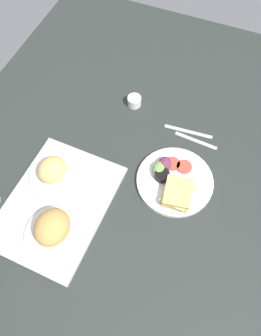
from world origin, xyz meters
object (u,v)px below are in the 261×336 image
at_px(plate_with_salad, 173,181).
at_px(espresso_cup, 134,101).
at_px(serving_tray, 57,205).
at_px(bread_plate_far, 54,171).
at_px(bread_plate_near, 53,230).
at_px(fork, 196,140).
at_px(knife, 188,131).

relative_size(plate_with_salad, espresso_cup, 4.90).
height_order(serving_tray, bread_plate_far, bread_plate_far).
height_order(bread_plate_far, plate_with_salad, bread_plate_far).
relative_size(bread_plate_near, espresso_cup, 3.56).
xyz_separation_m(espresso_cup, fork, (-0.08, -0.29, -0.02)).
distance_m(bread_plate_far, espresso_cup, 0.44).
bearing_deg(fork, serving_tray, 53.80).
xyz_separation_m(bread_plate_near, knife, (0.56, -0.28, -0.05)).
height_order(bread_plate_near, espresso_cup, bread_plate_near).
bearing_deg(knife, bread_plate_far, 39.76).
bearing_deg(bread_plate_near, bread_plate_far, 28.07).
height_order(espresso_cup, knife, espresso_cup).
distance_m(serving_tray, fork, 0.57).
bearing_deg(espresso_cup, fork, -105.31).
xyz_separation_m(serving_tray, knife, (0.47, -0.33, -0.01)).
height_order(plate_with_salad, fork, plate_with_salad).
bearing_deg(knife, bread_plate_near, 58.96).
height_order(bread_plate_far, knife, bread_plate_far).
relative_size(bread_plate_near, plate_with_salad, 0.73).
bearing_deg(plate_with_salad, serving_tray, 124.05).
distance_m(espresso_cup, fork, 0.30).
relative_size(bread_plate_far, knife, 1.03).
height_order(serving_tray, plate_with_salad, plate_with_salad).
distance_m(serving_tray, bread_plate_far, 0.12).
relative_size(bread_plate_far, plate_with_salad, 0.71).
relative_size(serving_tray, bread_plate_near, 2.26).
height_order(bread_plate_near, fork, bread_plate_near).
xyz_separation_m(espresso_cup, knife, (-0.05, -0.25, -0.02)).
relative_size(bread_plate_far, fork, 1.15).
bearing_deg(serving_tray, fork, -39.94).
bearing_deg(plate_with_salad, knife, 3.83).
xyz_separation_m(serving_tray, espresso_cup, (0.52, -0.08, 0.01)).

